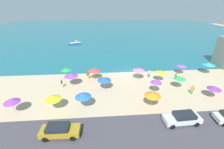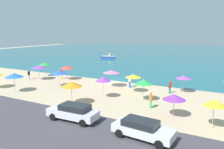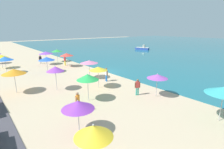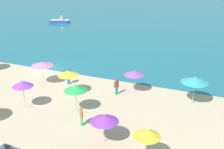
{
  "view_description": "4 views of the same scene",
  "coord_description": "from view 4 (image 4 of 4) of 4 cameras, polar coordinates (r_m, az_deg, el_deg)",
  "views": [
    {
      "loc": [
        -5.64,
        -29.67,
        13.85
      ],
      "look_at": [
        -3.59,
        -3.79,
        1.37
      ],
      "focal_mm": 24.0,
      "sensor_mm": 36.0,
      "label": 1
    },
    {
      "loc": [
        15.75,
        -30.38,
        7.73
      ],
      "look_at": [
        -0.39,
        0.25,
        0.93
      ],
      "focal_mm": 35.0,
      "sensor_mm": 36.0,
      "label": 2
    },
    {
      "loc": [
        20.87,
        -15.47,
        6.49
      ],
      "look_at": [
        7.94,
        -5.04,
        2.05
      ],
      "focal_mm": 28.0,
      "sensor_mm": 36.0,
      "label": 3
    },
    {
      "loc": [
        18.92,
        -26.49,
        11.93
      ],
      "look_at": [
        8.13,
        -0.49,
        0.85
      ],
      "focal_mm": 45.0,
      "sensor_mm": 36.0,
      "label": 4
    }
  ],
  "objects": [
    {
      "name": "beach_umbrella_8",
      "position": [
        25.44,
        -17.72,
        -1.76
      ],
      "size": [
        1.84,
        1.84,
        2.67
      ],
      "color": "#B2B2B7",
      "rests_on": "ground_plane"
    },
    {
      "name": "beach_umbrella_0",
      "position": [
        26.11,
        16.48,
        -1.04
      ],
      "size": [
        2.47,
        2.47,
        2.64
      ],
      "color": "#B2B2B7",
      "rests_on": "ground_plane"
    },
    {
      "name": "sea",
      "position": [
        84.5,
        9.63,
        13.1
      ],
      "size": [
        150.0,
        110.0,
        0.05
      ],
      "primitive_type": "cube",
      "color": "#1F6A79",
      "rests_on": "ground_plane"
    },
    {
      "name": "ground_plane",
      "position": [
        34.67,
        -12.18,
        0.85
      ],
      "size": [
        160.0,
        160.0,
        0.0
      ],
      "primitive_type": "plane",
      "color": "#CAB18E"
    },
    {
      "name": "beach_umbrella_12",
      "position": [
        27.48,
        4.55,
        0.32
      ],
      "size": [
        1.98,
        1.98,
        2.31
      ],
      "color": "#B2B2B7",
      "rests_on": "ground_plane"
    },
    {
      "name": "bather_1",
      "position": [
        29.99,
        -8.89,
        -0.23
      ],
      "size": [
        0.57,
        0.24,
        1.72
      ],
      "color": "blue",
      "rests_on": "ground_plane"
    },
    {
      "name": "beach_umbrella_9",
      "position": [
        23.87,
        -7.42,
        -2.67
      ],
      "size": [
        2.01,
        2.01,
        2.58
      ],
      "color": "#B2B2B7",
      "rests_on": "ground_plane"
    },
    {
      "name": "beach_umbrella_7",
      "position": [
        19.82,
        -1.55,
        -8.88
      ],
      "size": [
        2.05,
        2.05,
        2.25
      ],
      "color": "#B2B2B7",
      "rests_on": "ground_plane"
    },
    {
      "name": "bather_2",
      "position": [
        27.28,
        0.92,
        -2.3
      ],
      "size": [
        0.37,
        0.5,
        1.66
      ],
      "color": "teal",
      "rests_on": "ground_plane"
    },
    {
      "name": "beach_umbrella_14",
      "position": [
        27.22,
        -8.88,
        0.22
      ],
      "size": [
        2.05,
        2.05,
        2.45
      ],
      "color": "#B2B2B7",
      "rests_on": "ground_plane"
    },
    {
      "name": "beach_umbrella_13",
      "position": [
        17.88,
        7.13,
        -11.66
      ],
      "size": [
        1.74,
        1.74,
        2.55
      ],
      "color": "#B2B2B7",
      "rests_on": "ground_plane"
    },
    {
      "name": "bather_0",
      "position": [
        22.34,
        -6.27,
        -8.16
      ],
      "size": [
        0.4,
        0.46,
        1.66
      ],
      "color": "green",
      "rests_on": "ground_plane"
    },
    {
      "name": "beach_umbrella_4",
      "position": [
        30.23,
        -14.0,
        2.07
      ],
      "size": [
        2.33,
        2.33,
        2.46
      ],
      "color": "#B2B2B7",
      "rests_on": "ground_plane"
    },
    {
      "name": "skiff_nearshore",
      "position": [
        62.72,
        -10.55,
        10.62
      ],
      "size": [
        4.36,
        2.56,
        1.55
      ],
      "color": "#2F4AA2",
      "rests_on": "sea"
    }
  ]
}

